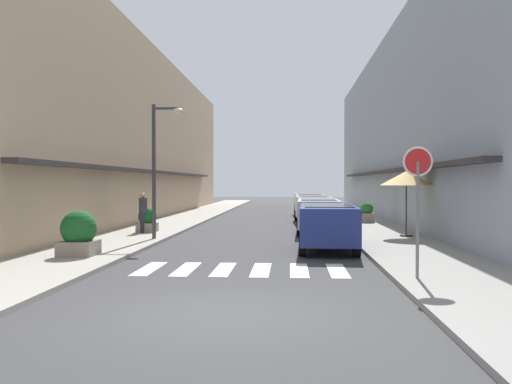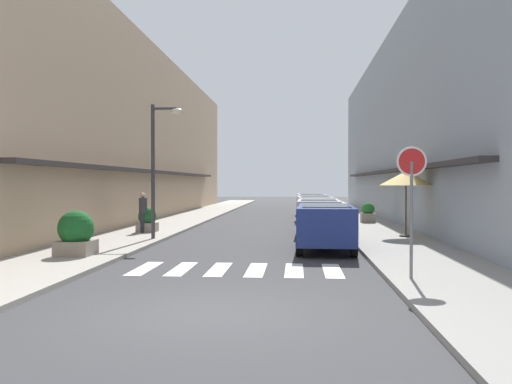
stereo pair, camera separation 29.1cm
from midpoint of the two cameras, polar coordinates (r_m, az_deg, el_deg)
The scene contains 17 objects.
ground_plane at distance 28.85m, azimuth 1.71°, elevation -3.37°, with size 109.45×109.45×0.00m, color #38383A.
sidewalk_left at distance 29.50m, azimuth -8.08°, elevation -3.16°, with size 3.10×69.65×0.12m, color #9E998E.
sidewalk_right at distance 29.04m, azimuth 11.66°, elevation -3.24°, with size 3.10×69.65×0.12m, color gray.
building_row_left at distance 32.09m, azimuth -14.63°, elevation 6.03°, with size 5.50×46.77×10.07m.
building_row_right at distance 31.34m, azimuth 18.75°, elevation 6.57°, with size 5.50×46.77×10.54m.
crosswalk at distance 13.55m, azimuth -1.38°, elevation -8.29°, with size 5.20×2.20×0.01m.
parked_car_near at distance 17.40m, azimuth 7.93°, elevation -3.20°, with size 1.93×4.42×1.47m.
parked_car_mid at distance 23.19m, azimuth 7.04°, elevation -2.16°, with size 1.91×4.44×1.47m.
parked_car_far at distance 28.97m, azimuth 6.51°, elevation -1.53°, with size 1.96×4.52×1.47m.
parked_car_distant at distance 34.98m, azimuth 6.15°, elevation -1.10°, with size 1.92×4.44×1.47m.
round_street_sign at distance 12.05m, azimuth 16.95°, elevation 1.51°, with size 0.65×0.07×2.86m.
street_lamp at distance 20.11m, azimuth -10.00°, elevation 3.81°, with size 1.19×0.28×4.97m.
cafe_umbrella at distance 21.34m, azimuth 16.10°, elevation 1.38°, with size 2.02×2.02×2.53m.
planter_corner at distance 16.10m, azimuth -18.19°, elevation -4.23°, with size 1.02×1.02×1.29m.
planter_midblock at distance 22.99m, azimuth -11.17°, elevation -2.96°, with size 0.79×0.79×1.04m.
planter_far at distance 28.54m, azimuth 12.17°, elevation -2.21°, with size 0.73×0.73×1.04m.
pedestrian_walking_near at distance 22.71m, azimuth -11.62°, elevation -2.06°, with size 0.34×0.34×1.66m.
Camera 2 is at (1.49, -8.82, 2.19)m, focal length 37.46 mm.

